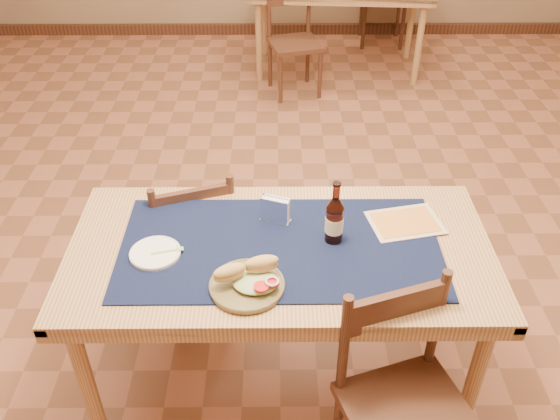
{
  "coord_description": "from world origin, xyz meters",
  "views": [
    {
      "loc": [
        -0.01,
        -2.5,
        2.19
      ],
      "look_at": [
        0.0,
        -0.7,
        0.85
      ],
      "focal_mm": 38.0,
      "sensor_mm": 36.0,
      "label": 1
    }
  ],
  "objects_px": {
    "chair_main_far": "(192,238)",
    "beer_bottle": "(334,220)",
    "main_table": "(280,264)",
    "sandwich_plate": "(249,281)",
    "chair_main_near": "(405,403)",
    "napkin_holder": "(275,210)"
  },
  "relations": [
    {
      "from": "chair_main_far",
      "to": "beer_bottle",
      "type": "height_order",
      "value": "beer_bottle"
    },
    {
      "from": "chair_main_near",
      "to": "beer_bottle",
      "type": "relative_size",
      "value": 3.42
    },
    {
      "from": "chair_main_far",
      "to": "sandwich_plate",
      "type": "xyz_separation_m",
      "value": [
        0.3,
        -0.65,
        0.35
      ]
    },
    {
      "from": "main_table",
      "to": "napkin_holder",
      "type": "height_order",
      "value": "napkin_holder"
    },
    {
      "from": "chair_main_far",
      "to": "napkin_holder",
      "type": "distance_m",
      "value": 0.61
    },
    {
      "from": "sandwich_plate",
      "to": "beer_bottle",
      "type": "height_order",
      "value": "beer_bottle"
    },
    {
      "from": "chair_main_near",
      "to": "beer_bottle",
      "type": "distance_m",
      "value": 0.69
    },
    {
      "from": "chair_main_far",
      "to": "beer_bottle",
      "type": "xyz_separation_m",
      "value": [
        0.61,
        -0.4,
        0.42
      ]
    },
    {
      "from": "main_table",
      "to": "chair_main_far",
      "type": "relative_size",
      "value": 1.92
    },
    {
      "from": "chair_main_near",
      "to": "chair_main_far",
      "type": "bearing_deg",
      "value": 131.93
    },
    {
      "from": "beer_bottle",
      "to": "sandwich_plate",
      "type": "bearing_deg",
      "value": -141.06
    },
    {
      "from": "main_table",
      "to": "chair_main_far",
      "type": "distance_m",
      "value": 0.64
    },
    {
      "from": "chair_main_near",
      "to": "napkin_holder",
      "type": "xyz_separation_m",
      "value": [
        -0.44,
        0.64,
        0.34
      ]
    },
    {
      "from": "chair_main_near",
      "to": "beer_bottle",
      "type": "bearing_deg",
      "value": 112.89
    },
    {
      "from": "main_table",
      "to": "chair_main_near",
      "type": "xyz_separation_m",
      "value": [
        0.42,
        -0.48,
        -0.21
      ]
    },
    {
      "from": "sandwich_plate",
      "to": "beer_bottle",
      "type": "xyz_separation_m",
      "value": [
        0.31,
        0.25,
        0.07
      ]
    },
    {
      "from": "sandwich_plate",
      "to": "main_table",
      "type": "bearing_deg",
      "value": 62.95
    },
    {
      "from": "sandwich_plate",
      "to": "chair_main_near",
      "type": "bearing_deg",
      "value": -26.75
    },
    {
      "from": "main_table",
      "to": "chair_main_near",
      "type": "relative_size",
      "value": 1.8
    },
    {
      "from": "main_table",
      "to": "sandwich_plate",
      "type": "height_order",
      "value": "sandwich_plate"
    },
    {
      "from": "chair_main_near",
      "to": "sandwich_plate",
      "type": "xyz_separation_m",
      "value": [
        -0.53,
        0.27,
        0.32
      ]
    },
    {
      "from": "beer_bottle",
      "to": "napkin_holder",
      "type": "bearing_deg",
      "value": 151.01
    }
  ]
}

